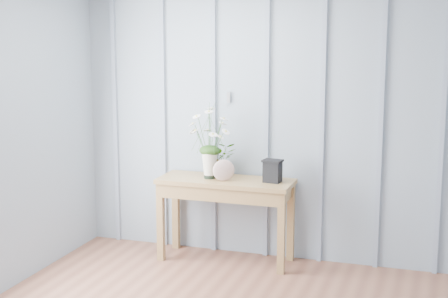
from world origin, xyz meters
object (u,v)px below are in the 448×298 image
(sideboard, at_px, (226,192))
(felt_disc_vessel, at_px, (224,170))
(daisy_vase, at_px, (210,133))
(carved_box, at_px, (273,171))

(sideboard, bearing_deg, felt_disc_vessel, -85.52)
(sideboard, relative_size, daisy_vase, 1.85)
(felt_disc_vessel, bearing_deg, carved_box, -14.59)
(daisy_vase, distance_m, carved_box, 0.65)
(felt_disc_vessel, bearing_deg, sideboard, 67.70)
(sideboard, distance_m, daisy_vase, 0.54)
(sideboard, xyz_separation_m, daisy_vase, (-0.15, -0.01, 0.52))
(carved_box, bearing_deg, sideboard, -178.61)
(sideboard, bearing_deg, carved_box, 1.39)
(felt_disc_vessel, height_order, carved_box, carved_box)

